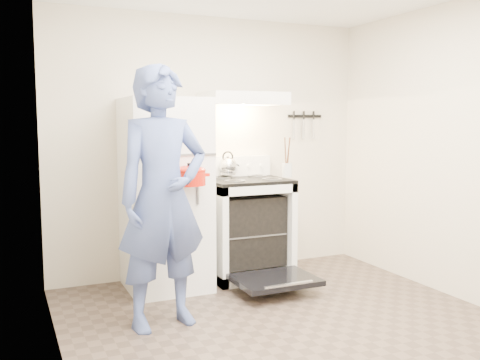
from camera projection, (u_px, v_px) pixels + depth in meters
name	position (u px, v px, depth m)	size (l,w,h in m)	color
floor	(304.00, 335.00, 3.77)	(3.60, 3.60, 0.00)	brown
back_wall	(212.00, 146.00, 5.26)	(3.20, 0.02, 2.50)	beige
refrigerator	(165.00, 194.00, 4.75)	(0.70, 0.70, 1.70)	white
stove_body	(246.00, 229.00, 5.15)	(0.76, 0.65, 0.92)	white
cooktop	(246.00, 180.00, 5.10)	(0.76, 0.65, 0.03)	black
backsplash	(235.00, 166.00, 5.34)	(0.76, 0.07, 0.20)	white
oven_door	(275.00, 280.00, 4.65)	(0.70, 0.54, 0.04)	black
oven_rack	(246.00, 231.00, 5.15)	(0.60, 0.52, 0.01)	slate
range_hood	(243.00, 99.00, 5.08)	(0.76, 0.50, 0.12)	white
knife_strip	(305.00, 116.00, 5.64)	(0.40, 0.02, 0.03)	black
pizza_stone	(252.00, 229.00, 5.17)	(0.36, 0.36, 0.02)	#8A6C4F
tea_kettle	(228.00, 165.00, 5.20)	(0.21, 0.17, 0.26)	silver
utensil_jar	(287.00, 170.00, 4.97)	(0.09, 0.09, 0.13)	silver
person	(163.00, 198.00, 3.85)	(0.69, 0.46, 1.90)	#37487E
dutch_oven	(189.00, 178.00, 4.32)	(0.33, 0.26, 0.22)	red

